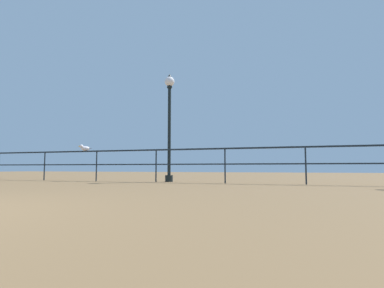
% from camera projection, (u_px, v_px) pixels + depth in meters
% --- Properties ---
extents(pier_railing, '(23.16, 0.05, 1.09)m').
position_uv_depth(pier_railing, '(156.00, 158.00, 9.73)').
color(pier_railing, '#1B242D').
rests_on(pier_railing, ground_plane).
extents(lamppost_center, '(0.34, 0.34, 3.72)m').
position_uv_depth(lamppost_center, '(169.00, 116.00, 10.08)').
color(lamppost_center, black).
rests_on(lamppost_center, ground_plane).
extents(seagull_on_rail, '(0.39, 0.35, 0.22)m').
position_uv_depth(seagull_on_rail, '(85.00, 148.00, 10.61)').
color(seagull_on_rail, silver).
rests_on(seagull_on_rail, pier_railing).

